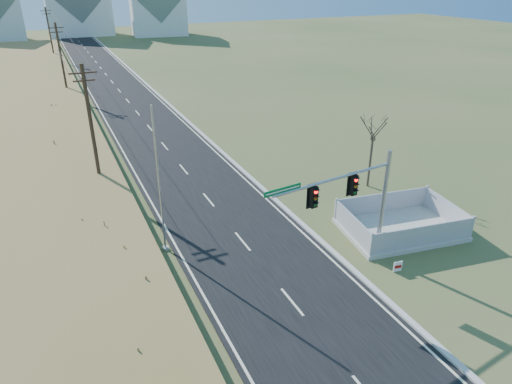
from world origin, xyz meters
name	(u,v)px	position (x,y,z in m)	size (l,w,h in m)	color
ground	(273,280)	(0.00, 0.00, 0.00)	(260.00, 260.00, 0.00)	#3F4F26
road	(114,85)	(0.00, 50.00, 0.03)	(8.00, 180.00, 0.06)	black
curb	(144,82)	(4.15, 50.00, 0.09)	(0.30, 180.00, 0.18)	#B2AFA8
utility_pole_near	(92,128)	(-6.50, 15.00, 4.68)	(1.80, 0.26, 9.00)	#422D1E
utility_pole_mid	(62,60)	(-6.50, 45.00, 4.68)	(1.80, 0.26, 9.00)	#422D1E
utility_pole_far	(50,33)	(-6.50, 75.00, 4.68)	(1.80, 0.26, 9.00)	#422D1E
condo_n	(77,3)	(2.00, 112.00, 7.61)	(15.27, 10.20, 18.54)	white
condo_ne	(158,6)	(20.00, 104.00, 6.84)	(14.12, 10.51, 16.52)	white
traffic_signal_mast	(359,200)	(4.47, -0.60, 3.92)	(7.78, 1.28, 6.23)	#9EA0A5
fence_enclosure	(400,227)	(9.22, 1.16, 0.30)	(7.42, 5.56, 1.57)	#B7B5AD
open_sign	(398,266)	(6.28, -2.10, 0.32)	(0.49, 0.14, 0.60)	white
flagpole	(160,197)	(-4.30, 5.15, 3.36)	(0.38, 0.38, 8.41)	#B7B5AD
bare_tree	(374,127)	(11.53, 7.36, 4.58)	(2.14, 2.14, 5.68)	#4C3F33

